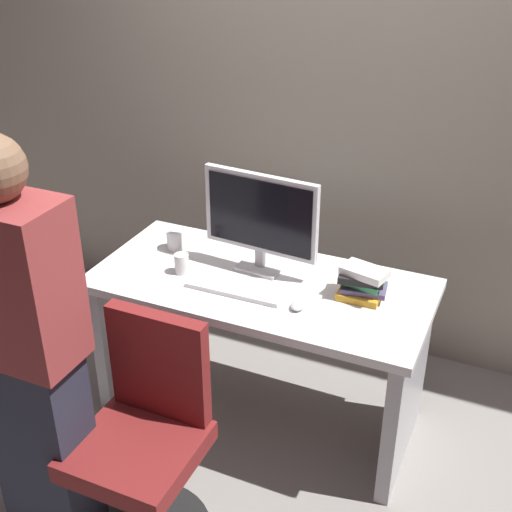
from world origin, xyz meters
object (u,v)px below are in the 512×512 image
(mouse, at_px, (299,304))
(cup_by_monitor, at_px, (175,240))
(office_chair, at_px, (146,447))
(cup_near_keyboard, at_px, (182,264))
(desk, at_px, (260,325))
(book_stack, at_px, (363,283))
(person_at_desk, at_px, (27,356))
(keyboard, at_px, (236,288))
(monitor, at_px, (260,217))

(mouse, distance_m, cup_by_monitor, 0.77)
(office_chair, distance_m, cup_near_keyboard, 0.84)
(desk, distance_m, cup_by_monitor, 0.58)
(office_chair, relative_size, cup_by_monitor, 9.82)
(office_chair, xyz_separation_m, book_stack, (0.56, 0.85, 0.39))
(cup_by_monitor, bearing_deg, desk, -13.27)
(desk, relative_size, cup_by_monitor, 15.55)
(person_at_desk, bearing_deg, book_stack, 47.36)
(mouse, bearing_deg, person_at_desk, -131.18)
(mouse, bearing_deg, office_chair, -118.04)
(office_chair, bearing_deg, keyboard, 85.15)
(person_at_desk, xyz_separation_m, cup_by_monitor, (-0.02, 1.05, -0.04))
(office_chair, bearing_deg, desk, 81.24)
(cup_by_monitor, bearing_deg, person_at_desk, -88.84)
(person_at_desk, bearing_deg, monitor, 67.55)
(person_at_desk, height_order, cup_near_keyboard, person_at_desk)
(monitor, distance_m, mouse, 0.43)
(office_chair, relative_size, person_at_desk, 0.57)
(book_stack, bearing_deg, cup_by_monitor, 176.37)
(keyboard, relative_size, cup_near_keyboard, 4.67)
(office_chair, xyz_separation_m, mouse, (0.35, 0.66, 0.34))
(monitor, bearing_deg, cup_near_keyboard, -150.62)
(desk, relative_size, cup_near_keyboard, 16.18)
(person_at_desk, height_order, book_stack, person_at_desk)
(person_at_desk, xyz_separation_m, cup_near_keyboard, (0.12, 0.86, -0.04))
(mouse, xyz_separation_m, cup_by_monitor, (-0.72, 0.25, 0.03))
(mouse, relative_size, cup_by_monitor, 1.04)
(keyboard, bearing_deg, mouse, -4.00)
(cup_by_monitor, bearing_deg, mouse, -18.91)
(cup_near_keyboard, bearing_deg, book_stack, 9.33)
(office_chair, height_order, keyboard, office_chair)
(person_at_desk, distance_m, cup_near_keyboard, 0.87)
(keyboard, bearing_deg, person_at_desk, -116.97)
(keyboard, xyz_separation_m, mouse, (0.29, -0.02, 0.01))
(monitor, distance_m, cup_by_monitor, 0.50)
(office_chair, distance_m, keyboard, 0.76)
(office_chair, relative_size, mouse, 9.40)
(office_chair, height_order, book_stack, office_chair)
(cup_by_monitor, bearing_deg, keyboard, -28.14)
(monitor, relative_size, cup_by_monitor, 5.65)
(office_chair, distance_m, book_stack, 1.09)
(cup_by_monitor, bearing_deg, monitor, -2.17)
(monitor, bearing_deg, person_at_desk, -112.45)
(monitor, distance_m, book_stack, 0.52)
(cup_near_keyboard, bearing_deg, cup_by_monitor, 126.92)
(cup_near_keyboard, bearing_deg, desk, 11.68)
(cup_by_monitor, bearing_deg, office_chair, -67.68)
(desk, height_order, office_chair, office_chair)
(desk, height_order, keyboard, keyboard)
(monitor, relative_size, mouse, 5.41)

